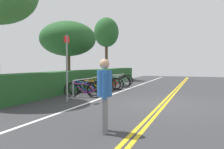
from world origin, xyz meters
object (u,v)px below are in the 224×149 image
Objects in this scene: bicycle_5 at (109,84)px; bicycle_7 at (116,82)px; sign_post_near at (67,62)px; tree_mid at (68,39)px; bicycle_1 at (84,88)px; bicycle_0 at (83,90)px; pedestrian at (105,91)px; bicycle_3 at (96,86)px; bicycle_9 at (120,80)px; bicycle_6 at (109,83)px; bicycle_8 at (119,81)px; bicycle_4 at (102,84)px; bike_rack at (105,80)px; bicycle_2 at (91,87)px; tree_far_right at (106,33)px.

bicycle_7 is at bearing 3.70° from bicycle_5.
tree_mid is at bearing 30.81° from sign_post_near.
bicycle_7 reaches higher than bicycle_1.
pedestrian is (-4.48, -2.89, 0.57)m from bicycle_0.
bicycle_3 is at bearing -116.99° from tree_mid.
bicycle_9 reaches higher than bicycle_3.
bicycle_7 reaches higher than bicycle_6.
bicycle_8 reaches higher than bicycle_1.
bicycle_4 reaches higher than bicycle_3.
bicycle_5 is 1.07× the size of bicycle_6.
bike_rack is at bearing -173.87° from bicycle_6.
sign_post_near is (-1.90, -0.24, 1.20)m from bicycle_1.
bicycle_8 is 0.95× the size of bicycle_9.
bicycle_8 is (2.63, -0.08, -0.03)m from bicycle_4.
bicycle_2 is 0.68× the size of sign_post_near.
bicycle_8 is 0.30× the size of tree_far_right.
bicycle_1 is 0.99× the size of bicycle_8.
tree_mid reaches higher than bicycle_6.
bicycle_5 is (3.20, 0.02, 0.02)m from bicycle_0.
bicycle_7 is (0.76, -0.15, 0.03)m from bicycle_6.
bicycle_4 reaches higher than bicycle_2.
bike_rack is 4.04× the size of bicycle_4.
bicycle_9 is 7.20m from sign_post_near.
tree_mid is (3.20, 2.68, 2.63)m from bicycle_0.
bicycle_4 is 0.31× the size of tree_far_right.
pedestrian is at bearing -148.42° from bicycle_1.
sign_post_near is (-3.20, -0.22, 1.21)m from bicycle_3.
bicycle_1 is 0.41× the size of tree_mid.
bicycle_6 is (3.17, -0.01, -0.01)m from bicycle_1.
bicycle_9 is 10.83m from pedestrian.
tree_far_right reaches higher than tree_mid.
bicycle_9 is (3.90, 0.04, 0.04)m from bicycle_3.
sign_post_near is at bearing 41.99° from pedestrian.
tree_mid reaches higher than bicycle_5.
bicycle_6 is (3.83, 0.25, -0.01)m from bicycle_0.
tree_mid is (2.00, 2.50, 2.62)m from bicycle_2.
bicycle_6 is at bearing 6.13° from bike_rack.
bicycle_8 is 0.78m from bicycle_9.
bicycle_9 is (3.39, 0.13, -0.01)m from bicycle_4.
bicycle_6 is 5.22m from sign_post_near.
bicycle_5 reaches higher than bicycle_8.
bicycle_1 is at bearing 174.45° from bicycle_5.
pedestrian is 0.61× the size of sign_post_near.
bicycle_7 is 1.08× the size of bicycle_8.
bicycle_5 is at bearing -156.82° from tree_far_right.
tree_far_right is at bearing 23.44° from bicycle_6.
bike_rack is 1.69m from bicycle_2.
bicycle_4 is at bearing -175.36° from bicycle_6.
sign_post_near is (-2.45, -0.15, 1.19)m from bicycle_2.
bicycle_1 is 0.97× the size of bicycle_3.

